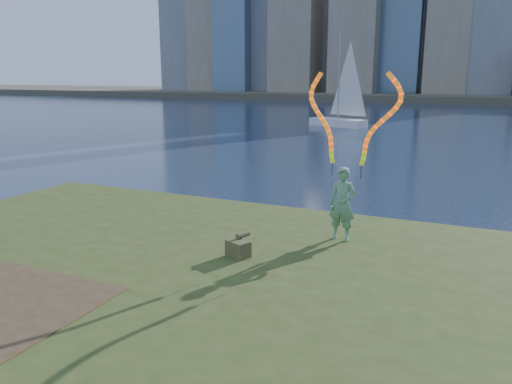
% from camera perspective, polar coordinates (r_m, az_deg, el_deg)
% --- Properties ---
extents(ground, '(320.00, 320.00, 0.00)m').
position_cam_1_polar(ground, '(10.52, -5.52, -12.01)').
color(ground, '#1A2741').
rests_on(ground, ground).
extents(grassy_knoll, '(20.00, 18.00, 0.80)m').
position_cam_1_polar(grassy_knoll, '(8.68, -13.40, -15.63)').
color(grassy_knoll, '#374719').
rests_on(grassy_knoll, ground).
extents(far_shore, '(320.00, 40.00, 1.20)m').
position_cam_1_polar(far_shore, '(103.40, 22.06, 10.14)').
color(far_shore, '#4C4738').
rests_on(far_shore, ground).
extents(woman_with_ribbons, '(2.07, 0.45, 4.06)m').
position_cam_1_polar(woman_with_ribbons, '(11.29, 10.04, 1.42)').
color(woman_with_ribbons, '#176C2A').
rests_on(woman_with_ribbons, grassy_knoll).
extents(canvas_bag, '(0.57, 0.64, 0.46)m').
position_cam_1_polar(canvas_bag, '(10.40, -2.02, -6.37)').
color(canvas_bag, '#4E5129').
rests_on(canvas_bag, grassy_knoll).
extents(sailboat, '(5.48, 3.38, 8.38)m').
position_cam_1_polar(sailboat, '(45.13, 9.65, 9.20)').
color(sailboat, white).
rests_on(sailboat, ground).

